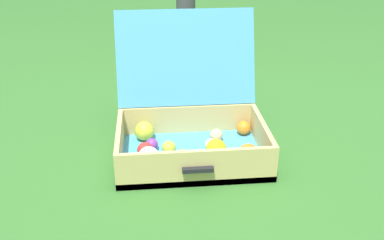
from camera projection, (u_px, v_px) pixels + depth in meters
name	position (u px, v px, depth m)	size (l,w,h in m)	color
ground_plane	(189.00, 167.00, 1.76)	(16.00, 16.00, 0.00)	#336B28
open_suitcase	(190.00, 126.00, 1.82)	(0.58, 0.56, 0.52)	#4799C6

